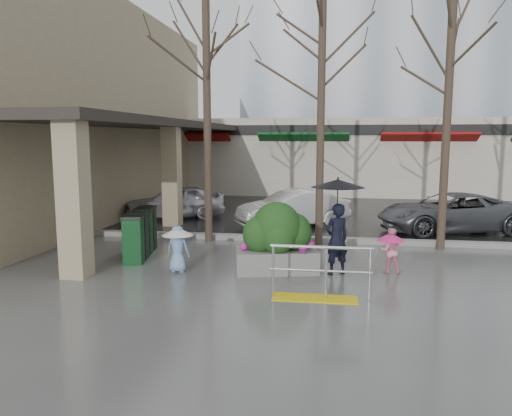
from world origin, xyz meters
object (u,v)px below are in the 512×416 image
(child_blue, at_px, (178,243))
(car_c, at_px, (449,212))
(news_boxes, at_px, (141,233))
(tree_west, at_px, (206,63))
(child_pink, at_px, (390,247))
(woman, at_px, (337,216))
(car_a, at_px, (175,202))
(tree_mideast, at_px, (450,66))
(planter, at_px, (277,238))
(car_b, at_px, (293,209))
(handrail, at_px, (318,280))
(tree_midwest, at_px, (322,54))

(child_blue, xyz_separation_m, car_c, (7.13, 6.06, -0.03))
(news_boxes, bearing_deg, car_c, 19.13)
(tree_west, distance_m, child_pink, 7.15)
(child_blue, distance_m, news_boxes, 1.95)
(woman, bearing_deg, car_a, -80.92)
(news_boxes, bearing_deg, tree_mideast, 4.76)
(tree_west, bearing_deg, child_pink, -28.79)
(tree_west, distance_m, tree_mideast, 6.50)
(planter, height_order, car_c, planter)
(news_boxes, height_order, car_a, car_a)
(woman, height_order, car_b, woman)
(handrail, distance_m, car_b, 7.67)
(tree_midwest, bearing_deg, car_a, 144.28)
(child_pink, distance_m, news_boxes, 6.19)
(tree_midwest, height_order, child_blue, tree_midwest)
(child_blue, bearing_deg, car_b, -105.13)
(planter, distance_m, news_boxes, 3.76)
(handrail, xyz_separation_m, tree_midwest, (-0.16, 4.80, 4.86))
(woman, xyz_separation_m, child_blue, (-3.54, -0.36, -0.65))
(child_blue, bearing_deg, tree_midwest, -128.75)
(child_pink, relative_size, planter, 0.51)
(tree_midwest, relative_size, car_c, 1.54)
(handrail, relative_size, woman, 0.88)
(tree_west, relative_size, tree_mideast, 1.05)
(tree_mideast, distance_m, planter, 6.53)
(tree_mideast, bearing_deg, tree_midwest, 180.00)
(child_blue, bearing_deg, car_a, -67.77)
(handrail, bearing_deg, child_blue, 155.77)
(car_b, bearing_deg, child_blue, -51.01)
(woman, bearing_deg, child_blue, -25.90)
(tree_west, xyz_separation_m, tree_midwest, (3.20, 0.00, 0.15))
(handrail, xyz_separation_m, news_boxes, (-4.63, 2.78, 0.21))
(tree_mideast, bearing_deg, car_b, 147.01)
(news_boxes, distance_m, car_c, 9.76)
(car_b, bearing_deg, woman, -18.09)
(tree_west, bearing_deg, car_a, 120.39)
(child_pink, relative_size, news_boxes, 0.47)
(handrail, relative_size, planter, 0.95)
(car_a, distance_m, car_b, 4.71)
(car_a, bearing_deg, planter, 11.60)
(tree_midwest, height_order, car_a, tree_midwest)
(handrail, relative_size, tree_midwest, 0.27)
(tree_west, distance_m, car_b, 5.70)
(child_pink, height_order, car_b, car_b)
(tree_west, relative_size, planter, 3.42)
(child_pink, relative_size, car_c, 0.22)
(woman, height_order, planter, woman)
(child_blue, height_order, car_c, car_c)
(car_a, bearing_deg, tree_mideast, 43.30)
(child_pink, bearing_deg, child_blue, 5.78)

